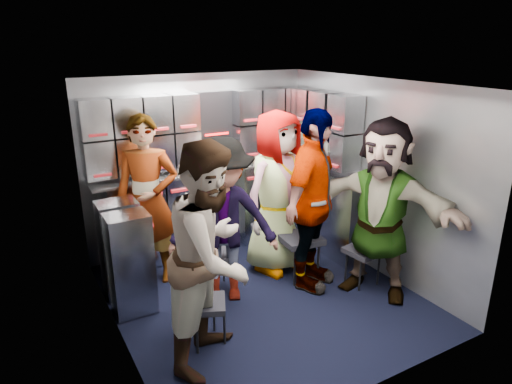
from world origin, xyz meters
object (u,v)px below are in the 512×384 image
jump_seat_mid_right (300,241)px  jump_seat_near_right (363,252)px  jump_seat_center (268,231)px  attendant_arc_b (223,222)px  attendant_arc_d (312,202)px  attendant_standing (148,201)px  attendant_arc_e (380,209)px  jump_seat_mid_left (217,258)px  attendant_arc_a (212,255)px  jump_seat_near_left (205,306)px  attendant_arc_c (277,193)px

jump_seat_mid_right → jump_seat_near_right: bearing=-41.3°
jump_seat_center → jump_seat_mid_right: jump_seat_mid_right is taller
attendant_arc_b → attendant_arc_d: attendant_arc_d is taller
attendant_standing → attendant_arc_e: 2.34m
jump_seat_center → jump_seat_mid_right: size_ratio=0.90×
attendant_standing → attendant_arc_b: attendant_standing is taller
jump_seat_mid_left → jump_seat_mid_right: jump_seat_mid_right is taller
attendant_arc_a → jump_seat_center: bearing=2.0°
jump_seat_center → attendant_arc_d: (0.10, -0.69, 0.56)m
jump_seat_near_right → jump_seat_mid_left: bearing=154.8°
jump_seat_near_left → attendant_arc_e: size_ratio=0.24×
jump_seat_mid_left → attendant_arc_b: bearing=-90.0°
jump_seat_mid_left → jump_seat_center: bearing=20.4°
jump_seat_mid_left → attendant_arc_a: (-0.45, -0.93, 0.54)m
jump_seat_center → attendant_arc_d: size_ratio=0.24×
jump_seat_near_right → attendant_arc_e: (0.00, -0.18, 0.54)m
jump_seat_mid_left → jump_seat_center: jump_seat_center is taller
jump_seat_near_left → jump_seat_near_right: bearing=3.0°
jump_seat_near_left → attendant_arc_b: bearing=51.4°
jump_seat_mid_right → attendant_arc_a: bearing=-151.9°
attendant_arc_b → attendant_arc_d: bearing=10.2°
attendant_arc_c → jump_seat_near_right: bearing=-66.5°
jump_seat_near_right → attendant_arc_a: size_ratio=0.23×
jump_seat_near_left → attendant_arc_b: size_ratio=0.27×
jump_seat_center → attendant_arc_c: bearing=-90.0°
jump_seat_near_left → attendant_arc_b: (0.45, 0.57, 0.47)m
jump_seat_mid_left → jump_seat_near_left: bearing=-121.2°
jump_seat_center → attendant_standing: attendant_standing is taller
attendant_arc_e → attendant_standing: bearing=-155.2°
attendant_arc_b → attendant_arc_a: bearing=-97.5°
attendant_standing → attendant_arc_c: bearing=9.0°
jump_seat_center → attendant_arc_b: attendant_arc_b is taller
jump_seat_mid_left → jump_seat_near_right: same height
attendant_arc_c → attendant_arc_e: attendant_arc_e is taller
jump_seat_near_right → attendant_standing: size_ratio=0.23×
jump_seat_near_right → attendant_arc_a: (-1.84, -0.28, 0.54)m
jump_seat_mid_left → attendant_arc_c: size_ratio=0.23×
attendant_standing → attendant_arc_e: attendant_arc_e is taller
jump_seat_near_left → attendant_arc_d: 1.50m
jump_seat_mid_right → jump_seat_near_right: jump_seat_mid_right is taller
jump_seat_center → jump_seat_mid_right: (0.10, -0.51, 0.06)m
attendant_arc_a → attendant_arc_c: (1.24, 1.04, -0.01)m
attendant_arc_a → attendant_arc_b: size_ratio=1.10×
jump_seat_mid_right → attendant_standing: (-1.39, 0.77, 0.46)m
jump_seat_near_left → jump_seat_mid_left: jump_seat_mid_left is taller
jump_seat_near_left → attendant_standing: size_ratio=0.25×
attendant_arc_a → jump_seat_near_left: bearing=47.5°
attendant_standing → attendant_arc_d: 1.68m
attendant_arc_d → jump_seat_mid_right: bearing=57.3°
attendant_arc_d → attendant_arc_e: 0.66m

